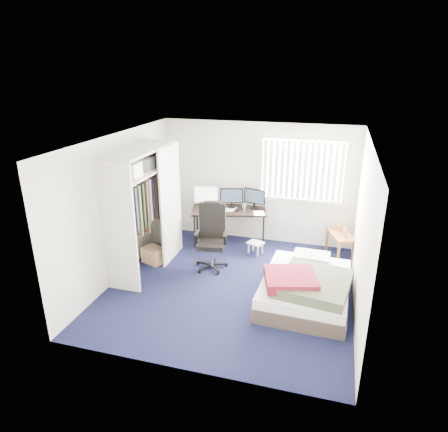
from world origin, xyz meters
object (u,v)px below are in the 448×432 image
desk (229,208)px  bed (306,287)px  office_chair (212,243)px  nightstand (341,236)px

desk → bed: 2.63m
office_chair → desk: bearing=88.7°
desk → office_chair: (-0.03, -1.14, -0.31)m
nightstand → bed: bearing=-105.5°
office_chair → nightstand: 2.52m
desk → office_chair: office_chair is taller
office_chair → nightstand: size_ratio=1.51×
office_chair → nightstand: office_chair is taller
desk → bed: (1.77, -1.88, -0.52)m
nightstand → desk: bearing=177.5°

